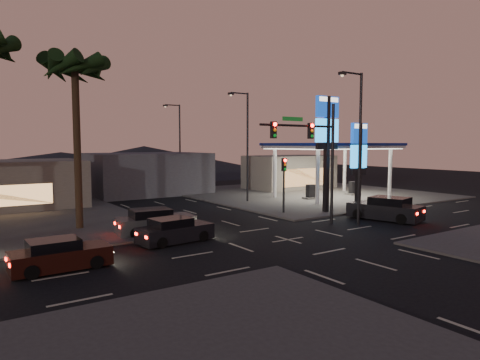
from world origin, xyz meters
TOP-DOWN VIEW (x-y plane):
  - ground at (0.00, 0.00)m, footprint 140.00×140.00m
  - corner_lot_ne at (16.00, 16.00)m, footprint 24.00×24.00m
  - gas_station at (16.00, 12.00)m, footprint 12.20×8.20m
  - convenience_store at (18.00, 21.00)m, footprint 10.00×6.00m
  - pylon_sign_tall at (8.50, 5.50)m, footprint 2.20×0.35m
  - pylon_sign_short at (11.00, 4.50)m, footprint 1.60×0.35m
  - traffic_signal_mast at (3.76, 1.99)m, footprint 6.10×0.39m
  - pedestal_signal at (5.50, 6.98)m, footprint 0.32×0.39m
  - streetlight_near at (6.79, 1.00)m, footprint 2.14×0.25m
  - streetlight_mid at (6.79, 14.00)m, footprint 2.14×0.25m
  - streetlight_far at (6.79, 28.00)m, footprint 2.14×0.25m
  - palm_a at (-9.00, 9.50)m, footprint 4.41×4.41m
  - building_far_mid at (2.00, 26.00)m, footprint 12.00×9.00m
  - hill_right at (15.00, 60.00)m, footprint 50.00×50.00m
  - hill_center at (0.00, 60.00)m, footprint 60.00×60.00m
  - car_lane_a_front at (-5.56, 2.99)m, footprint 4.31×2.12m
  - car_lane_a_mid at (-11.85, 1.05)m, footprint 4.17×1.84m
  - car_lane_b_front at (-5.57, 5.71)m, footprint 4.80×2.37m
  - suv_station at (9.87, 0.97)m, footprint 3.25×5.30m

SIDE VIEW (x-z plane):
  - ground at x=0.00m, z-range 0.00..0.00m
  - corner_lot_ne at x=16.00m, z-range 0.00..0.12m
  - car_lane_a_mid at x=-11.85m, z-range -0.05..1.30m
  - car_lane_a_front at x=-5.56m, z-range -0.05..1.31m
  - car_lane_b_front at x=-5.57m, z-range -0.05..1.46m
  - suv_station at x=9.87m, z-range -0.06..1.60m
  - convenience_store at x=18.00m, z-range 0.00..4.00m
  - hill_center at x=0.00m, z-range 0.00..4.00m
  - building_far_mid at x=2.00m, z-range 0.00..4.40m
  - hill_right at x=15.00m, z-range 0.00..5.00m
  - pedestal_signal at x=5.50m, z-range 0.77..5.07m
  - pylon_sign_short at x=11.00m, z-range 1.16..8.16m
  - gas_station at x=16.00m, z-range 2.34..7.82m
  - traffic_signal_mast at x=3.76m, z-range 1.23..9.23m
  - streetlight_near at x=6.79m, z-range 0.72..10.72m
  - streetlight_mid at x=6.79m, z-range 0.72..10.72m
  - streetlight_far at x=6.79m, z-range 0.72..10.72m
  - pylon_sign_tall at x=8.50m, z-range 1.89..10.89m
  - palm_a at x=-9.00m, z-range 4.00..14.86m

